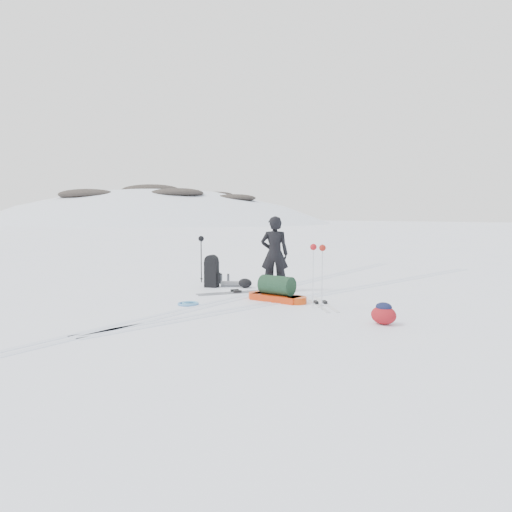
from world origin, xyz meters
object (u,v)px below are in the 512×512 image
object	(u,v)px
skier	(275,254)
pulk_sled	(277,291)
expedition_rucksack	(214,272)
ski_poles_black	(201,244)

from	to	relation	value
skier	pulk_sled	distance (m)	1.57
pulk_sled	skier	bearing A→B (deg)	127.28
pulk_sled	expedition_rucksack	world-z (taller)	expedition_rucksack
ski_poles_black	pulk_sled	bearing A→B (deg)	-33.79
skier	pulk_sled	world-z (taller)	skier
pulk_sled	ski_poles_black	xyz separation A→B (m)	(-3.47, 1.12, 0.86)
skier	expedition_rucksack	world-z (taller)	skier
expedition_rucksack	ski_poles_black	size ratio (longest dim) A/B	0.65
skier	ski_poles_black	xyz separation A→B (m)	(-2.61, 0.03, 0.14)
expedition_rucksack	ski_poles_black	distance (m)	1.25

